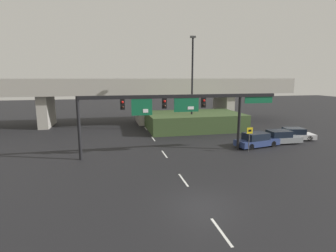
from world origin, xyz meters
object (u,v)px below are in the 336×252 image
highway_light_pole_near (192,82)px  signal_gantry (178,105)px  parked_sedan_mid_right (280,137)px  speed_limit_sign (249,136)px  parked_sedan_near_right (256,140)px  parked_sedan_far_right (295,134)px

highway_light_pole_near → signal_gantry: bearing=-114.6°
signal_gantry → highway_light_pole_near: highway_light_pole_near is taller
signal_gantry → parked_sedan_mid_right: size_ratio=4.24×
parked_sedan_mid_right → signal_gantry: bearing=-173.7°
speed_limit_sign → highway_light_pole_near: bearing=101.4°
parked_sedan_near_right → parked_sedan_far_right: 6.33m
signal_gantry → parked_sedan_mid_right: (12.10, 1.38, -4.01)m
signal_gantry → speed_limit_sign: size_ratio=7.58×
parked_sedan_mid_right → speed_limit_sign: bearing=-154.6°
signal_gantry → parked_sedan_near_right: size_ratio=3.83×
signal_gantry → parked_sedan_far_right: size_ratio=4.16×
signal_gantry → parked_sedan_near_right: 9.70m
parked_sedan_near_right → parked_sedan_mid_right: bearing=1.8°
parked_sedan_far_right → parked_sedan_mid_right: bearing=-145.9°
speed_limit_sign → parked_sedan_near_right: 2.75m
highway_light_pole_near → parked_sedan_near_right: size_ratio=2.52×
parked_sedan_near_right → parked_sedan_mid_right: parked_sedan_near_right is taller
signal_gantry → highway_light_pole_near: 11.36m
parked_sedan_mid_right → parked_sedan_far_right: parked_sedan_mid_right is taller
parked_sedan_mid_right → parked_sedan_near_right: bearing=-167.9°
highway_light_pole_near → parked_sedan_near_right: (4.16, -9.52, -5.93)m
highway_light_pole_near → parked_sedan_mid_right: highway_light_pole_near is taller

